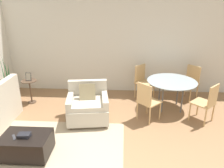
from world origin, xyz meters
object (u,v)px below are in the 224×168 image
dining_chair_near_right (207,101)px  dining_chair_far_left (143,79)px  picture_frame (28,77)px  dining_chair_near_left (147,99)px  ottoman (26,145)px  armchair (88,106)px  book_stack (24,135)px  side_table (30,87)px  dining_table (172,84)px  potted_plant (11,94)px  tv_remote_primary (14,137)px  dining_chair_far_right (191,80)px

dining_chair_near_right → dining_chair_far_left: size_ratio=1.00×
picture_frame → dining_chair_near_left: 3.02m
ottoman → picture_frame: bearing=110.4°
armchair → book_stack: size_ratio=4.57×
side_table → dining_chair_near_left: (2.92, -0.75, 0.09)m
armchair → dining_table: armchair is taller
ottoman → potted_plant: (-1.25, 1.98, 0.04)m
book_stack → dining_chair_far_left: bearing=50.6°
side_table → dining_chair_near_left: 3.02m
book_stack → tv_remote_primary: bearing=-170.0°
dining_chair_near_left → dining_chair_far_right: same height
dining_table → dining_chair_near_right: bearing=-45.0°
side_table → ottoman: bearing=-69.6°
picture_frame → tv_remote_primary: bearing=-74.1°
ottoman → side_table: bearing=110.4°
dining_chair_near_left → picture_frame: bearing=165.6°
armchair → ottoman: 1.54m
potted_plant → picture_frame: 0.67m
dining_table → dining_chair_far_left: (-0.64, 0.64, -0.13)m
book_stack → picture_frame: picture_frame is taller
dining_table → dining_chair_near_right: dining_chair_near_right is taller
book_stack → dining_chair_far_left: 3.39m
armchair → dining_chair_far_left: size_ratio=1.09×
side_table → picture_frame: bearing=90.0°
side_table → picture_frame: size_ratio=2.98×
potted_plant → side_table: 0.52m
dining_table → potted_plant: bearing=179.6°
dining_chair_near_left → armchair: bearing=-178.6°
dining_table → side_table: bearing=178.3°
book_stack → ottoman: bearing=102.5°
picture_frame → dining_chair_far_right: 4.25m
tv_remote_primary → dining_chair_near_right: bearing=20.7°
ottoman → dining_chair_near_right: 3.70m
book_stack → dining_table: dining_table is taller
tv_remote_primary → side_table: 2.19m
armchair → ottoman: bearing=-124.3°
armchair → dining_chair_far_right: size_ratio=1.09×
dining_chair_far_left → dining_chair_far_right: bearing=0.0°
side_table → dining_chair_near_right: (4.21, -0.75, 0.09)m
ottoman → dining_chair_far_right: 4.32m
armchair → potted_plant: (-2.12, 0.71, -0.08)m
armchair → potted_plant: 2.24m
tv_remote_primary → dining_table: dining_table is taller
book_stack → potted_plant: bearing=122.1°
dining_table → dining_chair_far_right: dining_chair_far_right is taller
book_stack → potted_plant: (-1.26, 2.01, -0.17)m
potted_plant → dining_chair_far_left: potted_plant is taller
picture_frame → dining_chair_near_left: (2.92, -0.75, -0.20)m
dining_table → dining_chair_near_right: (0.64, -0.64, -0.13)m
book_stack → dining_chair_near_right: (3.44, 1.33, 0.09)m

